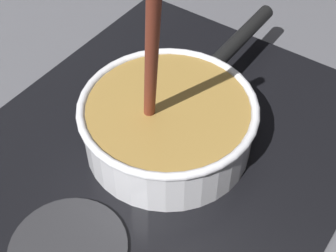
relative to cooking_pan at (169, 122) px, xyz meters
name	(u,v)px	position (x,y,z in m)	size (l,w,h in m)	color
ground	(239,251)	(-0.07, -0.15, -0.07)	(2.40, 1.60, 0.04)	#4C4C51
hob_plate	(168,146)	(0.00, 0.00, -0.05)	(0.56, 0.48, 0.01)	black
burner_ring	(168,142)	(0.00, 0.00, -0.04)	(0.20, 0.20, 0.01)	#592D0C
spare_burner	(68,249)	(-0.20, 0.00, -0.04)	(0.14, 0.14, 0.01)	#262628
cooking_pan	(169,122)	(0.00, 0.00, 0.00)	(0.39, 0.23, 0.30)	silver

